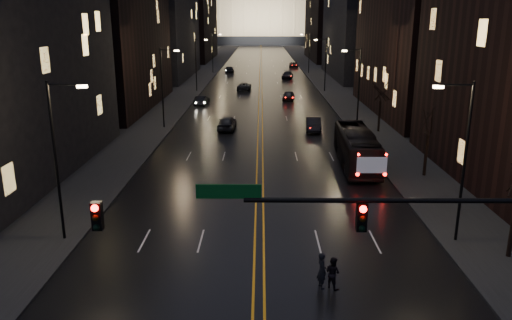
{
  "coord_description": "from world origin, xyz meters",
  "views": [
    {
      "loc": [
        0.07,
        -15.76,
        12.06
      ],
      "look_at": [
        -0.21,
        12.14,
        4.16
      ],
      "focal_mm": 35.0,
      "sensor_mm": 36.0,
      "label": 1
    }
  ],
  "objects_px": {
    "oncoming_car_a": "(227,123)",
    "receding_car_a": "(313,124)",
    "oncoming_car_b": "(202,100)",
    "pedestrian_b": "(333,273)",
    "traffic_signal": "(431,231)",
    "bus": "(356,148)",
    "pedestrian_a": "(322,271)"
  },
  "relations": [
    {
      "from": "oncoming_car_a",
      "to": "traffic_signal",
      "type": "bearing_deg",
      "value": 106.77
    },
    {
      "from": "traffic_signal",
      "to": "oncoming_car_b",
      "type": "relative_size",
      "value": 4.12
    },
    {
      "from": "bus",
      "to": "receding_car_a",
      "type": "bearing_deg",
      "value": 101.72
    },
    {
      "from": "traffic_signal",
      "to": "oncoming_car_a",
      "type": "height_order",
      "value": "traffic_signal"
    },
    {
      "from": "bus",
      "to": "oncoming_car_a",
      "type": "xyz_separation_m",
      "value": [
        -11.93,
        14.2,
        -0.75
      ]
    },
    {
      "from": "traffic_signal",
      "to": "bus",
      "type": "bearing_deg",
      "value": 84.85
    },
    {
      "from": "oncoming_car_a",
      "to": "pedestrian_b",
      "type": "relative_size",
      "value": 3.05
    },
    {
      "from": "receding_car_a",
      "to": "pedestrian_a",
      "type": "xyz_separation_m",
      "value": [
        -3.02,
        -33.79,
        0.12
      ]
    },
    {
      "from": "bus",
      "to": "pedestrian_b",
      "type": "distance_m",
      "value": 20.74
    },
    {
      "from": "bus",
      "to": "receding_car_a",
      "type": "relative_size",
      "value": 2.45
    },
    {
      "from": "traffic_signal",
      "to": "bus",
      "type": "relative_size",
      "value": 1.54
    },
    {
      "from": "traffic_signal",
      "to": "pedestrian_a",
      "type": "bearing_deg",
      "value": 120.96
    },
    {
      "from": "traffic_signal",
      "to": "oncoming_car_a",
      "type": "relative_size",
      "value": 3.64
    },
    {
      "from": "pedestrian_a",
      "to": "oncoming_car_b",
      "type": "bearing_deg",
      "value": -5.86
    },
    {
      "from": "bus",
      "to": "pedestrian_a",
      "type": "xyz_separation_m",
      "value": [
        -5.27,
        -20.17,
        -0.68
      ]
    },
    {
      "from": "pedestrian_a",
      "to": "pedestrian_b",
      "type": "xyz_separation_m",
      "value": [
        0.51,
        0.0,
        -0.1
      ]
    },
    {
      "from": "bus",
      "to": "oncoming_car_b",
      "type": "bearing_deg",
      "value": 120.81
    },
    {
      "from": "bus",
      "to": "pedestrian_b",
      "type": "bearing_deg",
      "value": -100.94
    },
    {
      "from": "oncoming_car_b",
      "to": "pedestrian_b",
      "type": "height_order",
      "value": "pedestrian_b"
    },
    {
      "from": "oncoming_car_a",
      "to": "pedestrian_a",
      "type": "xyz_separation_m",
      "value": [
        6.66,
        -34.37,
        0.07
      ]
    },
    {
      "from": "bus",
      "to": "pedestrian_a",
      "type": "height_order",
      "value": "bus"
    },
    {
      "from": "oncoming_car_a",
      "to": "pedestrian_b",
      "type": "height_order",
      "value": "oncoming_car_a"
    },
    {
      "from": "traffic_signal",
      "to": "pedestrian_b",
      "type": "relative_size",
      "value": 11.11
    },
    {
      "from": "oncoming_car_a",
      "to": "receding_car_a",
      "type": "distance_m",
      "value": 9.7
    },
    {
      "from": "oncoming_car_a",
      "to": "receding_car_a",
      "type": "height_order",
      "value": "oncoming_car_a"
    },
    {
      "from": "pedestrian_a",
      "to": "bus",
      "type": "bearing_deg",
      "value": -33.12
    },
    {
      "from": "traffic_signal",
      "to": "pedestrian_a",
      "type": "relative_size",
      "value": 9.82
    },
    {
      "from": "receding_car_a",
      "to": "pedestrian_b",
      "type": "bearing_deg",
      "value": -90.38
    },
    {
      "from": "pedestrian_a",
      "to": "pedestrian_b",
      "type": "distance_m",
      "value": 0.52
    },
    {
      "from": "traffic_signal",
      "to": "oncoming_car_a",
      "type": "bearing_deg",
      "value": 103.79
    },
    {
      "from": "oncoming_car_a",
      "to": "receding_car_a",
      "type": "relative_size",
      "value": 1.04
    },
    {
      "from": "pedestrian_a",
      "to": "pedestrian_b",
      "type": "bearing_deg",
      "value": -108.48
    }
  ]
}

